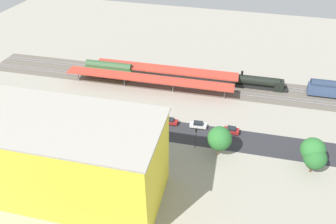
# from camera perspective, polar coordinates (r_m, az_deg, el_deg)

# --- Properties ---
(ground_plane) EXTENTS (205.67, 205.67, 0.00)m
(ground_plane) POSITION_cam_1_polar(r_m,az_deg,el_deg) (89.50, -3.78, -1.23)
(ground_plane) COLOR #9E998C
(ground_plane) RESTS_ON ground
(rail_bed) EXTENTS (128.93, 18.12, 0.01)m
(rail_bed) POSITION_cam_1_polar(r_m,az_deg,el_deg) (107.52, -0.08, 5.78)
(rail_bed) COLOR #665E54
(rail_bed) RESTS_ON ground
(street_asphalt) EXTENTS (128.77, 13.06, 0.01)m
(street_asphalt) POSITION_cam_1_polar(r_m,az_deg,el_deg) (86.63, -4.56, -2.70)
(street_asphalt) COLOR #2D2D33
(street_asphalt) RESTS_ON ground
(track_rails) EXTENTS (128.48, 11.69, 0.12)m
(track_rails) POSITION_cam_1_polar(r_m,az_deg,el_deg) (107.43, -0.08, 5.86)
(track_rails) COLOR #9E9EA8
(track_rails) RESTS_ON ground
(platform_canopy_near) EXTENTS (54.57, 6.40, 4.21)m
(platform_canopy_near) POSITION_cam_1_polar(r_m,az_deg,el_deg) (100.77, -3.67, 6.10)
(platform_canopy_near) COLOR #C63D2D
(platform_canopy_near) RESTS_ON ground
(platform_canopy_far) EXTENTS (48.39, 6.61, 4.60)m
(platform_canopy_far) POSITION_cam_1_polar(r_m,az_deg,el_deg) (105.22, -0.56, 7.75)
(platform_canopy_far) COLOR #C63D2D
(platform_canopy_far) RESTS_ON ground
(locomotive) EXTENTS (16.53, 3.56, 5.39)m
(locomotive) POSITION_cam_1_polar(r_m,az_deg,el_deg) (106.73, 16.65, 5.11)
(locomotive) COLOR black
(locomotive) RESTS_ON ground
(freight_coach_far) EXTENTS (16.67, 3.50, 5.83)m
(freight_coach_far) POSITION_cam_1_polar(r_m,az_deg,el_deg) (109.73, -10.64, 7.61)
(freight_coach_far) COLOR black
(freight_coach_far) RESTS_ON ground
(parked_car_0) EXTENTS (4.04, 1.93, 1.77)m
(parked_car_0) POSITION_cam_1_polar(r_m,az_deg,el_deg) (85.58, 11.44, -3.30)
(parked_car_0) COLOR black
(parked_car_0) RESTS_ON ground
(parked_car_1) EXTENTS (4.66, 2.09, 1.78)m
(parked_car_1) POSITION_cam_1_polar(r_m,az_deg,el_deg) (86.09, 5.50, -2.38)
(parked_car_1) COLOR black
(parked_car_1) RESTS_ON ground
(parked_car_2) EXTENTS (4.74, 1.90, 1.64)m
(parked_car_2) POSITION_cam_1_polar(r_m,az_deg,el_deg) (87.15, 0.24, -1.69)
(parked_car_2) COLOR black
(parked_car_2) RESTS_ON ground
(parked_car_3) EXTENTS (4.31, 2.17, 1.76)m
(parked_car_3) POSITION_cam_1_polar(r_m,az_deg,el_deg) (88.69, -4.69, -1.04)
(parked_car_3) COLOR black
(parked_car_3) RESTS_ON ground
(parked_car_4) EXTENTS (4.14, 1.91, 1.65)m
(parked_car_4) POSITION_cam_1_polar(r_m,az_deg,el_deg) (91.21, -9.50, -0.33)
(parked_car_4) COLOR black
(parked_car_4) RESTS_ON ground
(parked_car_5) EXTENTS (4.19, 1.96, 1.64)m
(parked_car_5) POSITION_cam_1_polar(r_m,az_deg,el_deg) (95.72, -14.22, 0.90)
(parked_car_5) COLOR black
(parked_car_5) RESTS_ON ground
(parked_car_6) EXTENTS (4.70, 2.02, 1.73)m
(parked_car_6) POSITION_cam_1_polar(r_m,az_deg,el_deg) (99.02, -18.87, 1.27)
(parked_car_6) COLOR black
(parked_car_6) RESTS_ON ground
(parked_car_7) EXTENTS (4.61, 2.04, 1.71)m
(parked_car_7) POSITION_cam_1_polar(r_m,az_deg,el_deg) (103.44, -22.44, 1.96)
(parked_car_7) COLOR black
(parked_car_7) RESTS_ON ground
(construction_building) EXTENTS (38.14, 18.08, 18.60)m
(construction_building) POSITION_cam_1_polar(r_m,az_deg,el_deg) (66.68, -17.69, -8.16)
(construction_building) COLOR yellow
(construction_building) RESTS_ON ground
(construction_roof_slab) EXTENTS (38.76, 18.70, 0.40)m
(construction_roof_slab) POSITION_cam_1_polar(r_m,az_deg,el_deg) (60.76, -19.28, -1.65)
(construction_roof_slab) COLOR #ADA89E
(construction_roof_slab) RESTS_ON construction_building
(box_truck_0) EXTENTS (8.77, 2.66, 3.61)m
(box_truck_0) POSITION_cam_1_polar(r_m,az_deg,el_deg) (81.83, -15.51, -5.26)
(box_truck_0) COLOR black
(box_truck_0) RESTS_ON ground
(box_truck_1) EXTENTS (8.99, 2.57, 3.37)m
(box_truck_1) POSITION_cam_1_polar(r_m,az_deg,el_deg) (82.95, -16.46, -4.90)
(box_truck_1) COLOR black
(box_truck_1) RESTS_ON ground
(street_tree_0) EXTENTS (5.08, 5.08, 6.83)m
(street_tree_0) POSITION_cam_1_polar(r_m,az_deg,el_deg) (78.28, 25.15, -7.61)
(street_tree_0) COLOR brown
(street_tree_0) RESTS_ON ground
(street_tree_1) EXTENTS (4.00, 4.00, 6.36)m
(street_tree_1) POSITION_cam_1_polar(r_m,az_deg,el_deg) (93.11, -22.08, 0.76)
(street_tree_1) COLOR brown
(street_tree_1) RESTS_ON ground
(street_tree_2) EXTENTS (5.50, 5.50, 8.08)m
(street_tree_2) POSITION_cam_1_polar(r_m,az_deg,el_deg) (78.75, 24.84, -6.19)
(street_tree_2) COLOR brown
(street_tree_2) RESTS_ON ground
(street_tree_3) EXTENTS (5.87, 5.87, 8.11)m
(street_tree_3) POSITION_cam_1_polar(r_m,az_deg,el_deg) (75.65, 9.36, -4.76)
(street_tree_3) COLOR brown
(street_tree_3) RESTS_ON ground
(street_tree_4) EXTENTS (6.28, 6.28, 8.85)m
(street_tree_4) POSITION_cam_1_polar(r_m,az_deg,el_deg) (81.00, -9.96, -1.24)
(street_tree_4) COLOR brown
(street_tree_4) RESTS_ON ground
(traffic_light) EXTENTS (0.50, 0.36, 6.31)m
(traffic_light) POSITION_cam_1_polar(r_m,az_deg,el_deg) (77.33, 5.10, -4.24)
(traffic_light) COLOR #333333
(traffic_light) RESTS_ON ground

